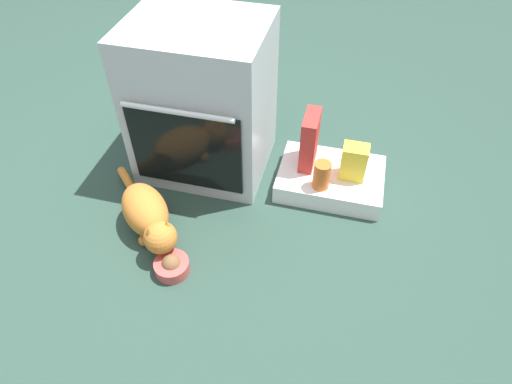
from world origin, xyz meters
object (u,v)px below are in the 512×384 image
Objects in this scene: oven at (202,101)px; sauce_jar at (322,175)px; food_bowl at (172,266)px; pantry_cabinet at (330,179)px; cereal_box at (310,140)px; cat at (148,215)px; snack_bag at (354,162)px.

sauce_jar is at bearing -13.30° from oven.
pantry_cabinet is at bearing 49.32° from food_bowl.
food_bowl is 0.87m from cereal_box.
cereal_box is at bearing 162.44° from pantry_cabinet.
food_bowl is 0.29× the size of cat.
snack_bag is at bearing 75.76° from cat.
food_bowl is at bearing -133.92° from sauce_jar.
cereal_box is at bearing 119.59° from sauce_jar.
oven reaches higher than snack_bag.
cereal_box reaches higher than food_bowl.
oven reaches higher than pantry_cabinet.
food_bowl is 0.79m from sauce_jar.
snack_bag is (0.85, 0.49, 0.08)m from cat.
snack_bag reaches higher than food_bowl.
cat reaches higher than food_bowl.
food_bowl is at bearing -135.35° from snack_bag.
cereal_box is 2.00× the size of sauce_jar.
food_bowl is (0.08, -0.71, -0.35)m from oven.
cereal_box reaches higher than pantry_cabinet.
snack_bag reaches higher than pantry_cabinet.
pantry_cabinet is 0.23m from cereal_box.
oven is at bearing 177.24° from pantry_cabinet.
oven is at bearing 125.26° from cat.
food_bowl is at bearing -130.68° from pantry_cabinet.
pantry_cabinet reaches higher than food_bowl.
oven is at bearing 177.01° from snack_bag.
snack_bag is at bearing 44.65° from food_bowl.
cereal_box is (0.53, 0.01, -0.14)m from oven.
pantry_cabinet is at bearing 79.19° from cat.
cat is at bearing -100.80° from oven.
pantry_cabinet is 1.00× the size of cat.
food_bowl is 0.26m from cat.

